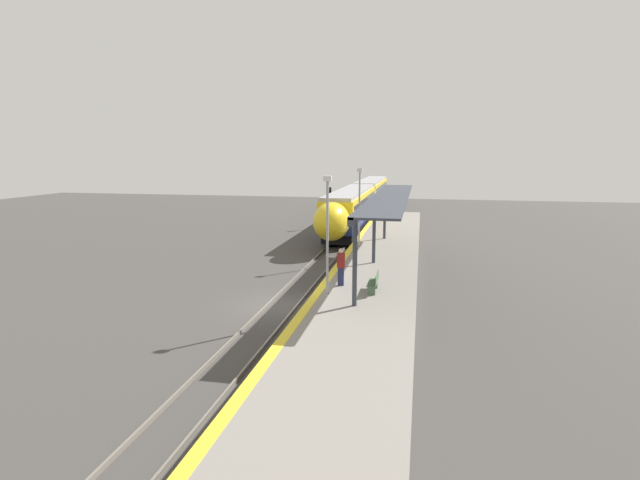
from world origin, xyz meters
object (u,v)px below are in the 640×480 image
Objects in this scene: person_waiting at (341,266)px; lamppost_near at (327,227)px; lamppost_mid at (359,202)px; train at (361,200)px; railway_signal at (330,203)px; platform_bench at (374,282)px.

person_waiting is 2.61m from lamppost_near.
person_waiting is 10.45m from lamppost_mid.
train is 32.80m from lamppost_near.
lamppost_near is at bearing -85.86° from train.
railway_signal is 16.12m from lamppost_mid.
train is at bearing 97.93° from platform_bench.
lamppost_near is (-0.39, -1.50, 2.10)m from person_waiting.
train is 7.61× the size of lamppost_mid.
train is 7.61× the size of lamppost_near.
person_waiting is at bearing 154.48° from platform_bench.
train reaches higher than platform_bench.
train is 32.29m from platform_bench.
platform_bench is at bearing -25.52° from person_waiting.
train reaches higher than person_waiting.
railway_signal is 0.75× the size of lamppost_near.
lamppost_near is at bearing -79.89° from railway_signal.
lamppost_near is at bearing -161.69° from platform_bench.
platform_bench is 27.25m from railway_signal.
train is 6.15m from railway_signal.
railway_signal is 0.75× the size of lamppost_mid.
lamppost_near reaches higher than train.
railway_signal is (-2.45, -5.63, 0.19)m from train.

